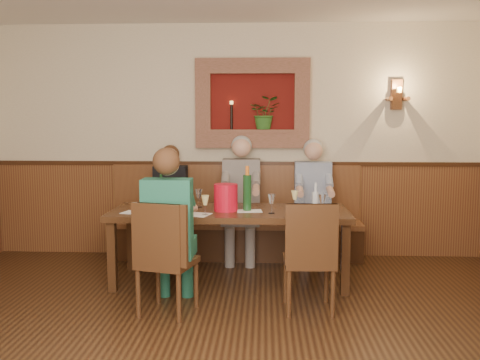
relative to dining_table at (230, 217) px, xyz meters
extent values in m
cube|color=beige|center=(0.00, 1.15, 0.72)|extent=(6.00, 0.04, 2.80)
cube|color=#5B2C1A|center=(0.00, 1.13, -0.13)|extent=(6.00, 0.04, 1.10)
cube|color=#381E0F|center=(0.00, 1.13, 0.45)|extent=(6.02, 0.06, 0.05)
cube|color=#61120D|center=(0.20, 1.13, 1.17)|extent=(1.00, 0.02, 0.70)
cube|color=#92594A|center=(0.20, 1.09, 1.61)|extent=(1.36, 0.12, 0.18)
cube|color=#92594A|center=(0.20, 1.09, 0.73)|extent=(1.36, 0.12, 0.18)
cube|color=#92594A|center=(-0.39, 1.09, 1.17)|extent=(0.18, 0.12, 0.70)
cube|color=#92594A|center=(0.79, 1.09, 1.17)|extent=(0.18, 0.12, 0.70)
cube|color=#92594A|center=(0.20, 1.09, 0.84)|extent=(1.00, 0.14, 0.04)
imported|color=#2D6221|center=(0.35, 1.09, 1.06)|extent=(0.35, 0.30, 0.39)
cylinder|color=black|center=(-0.05, 1.09, 1.01)|extent=(0.03, 0.03, 0.30)
cylinder|color=#FFBF59|center=(-0.05, 1.09, 1.18)|extent=(0.04, 0.04, 0.04)
cube|color=#5B2C1A|center=(1.90, 1.10, 1.27)|extent=(0.12, 0.08, 0.35)
cylinder|color=#5B2C1A|center=(1.80, 1.03, 1.22)|extent=(0.05, 0.18, 0.05)
cylinder|color=#5B2C1A|center=(2.00, 1.03, 1.22)|extent=(0.05, 0.18, 0.05)
cylinder|color=#FFBF59|center=(1.90, 0.97, 1.32)|extent=(0.06, 0.06, 0.06)
cube|color=#331B0F|center=(0.00, 0.00, 0.04)|extent=(2.40, 0.90, 0.06)
cube|color=#331B0F|center=(-1.12, -0.37, -0.33)|extent=(0.08, 0.08, 0.69)
cube|color=#331B0F|center=(1.12, -0.37, -0.33)|extent=(0.08, 0.08, 0.69)
cube|color=#331B0F|center=(-1.12, 0.37, -0.33)|extent=(0.08, 0.08, 0.69)
cube|color=#331B0F|center=(1.12, 0.37, -0.33)|extent=(0.08, 0.08, 0.69)
cube|color=#381E0F|center=(0.00, 0.91, -0.48)|extent=(3.00, 0.40, 0.40)
cube|color=#5B2C1A|center=(0.00, 0.91, -0.26)|extent=(3.00, 0.45, 0.06)
cube|color=#5B2C1A|center=(0.00, 1.10, 0.10)|extent=(3.00, 0.06, 0.66)
cube|color=#331B0F|center=(-0.48, -0.90, -0.47)|extent=(0.51, 0.51, 0.42)
cube|color=#331B0F|center=(-0.48, -0.90, -0.23)|extent=(0.54, 0.54, 0.05)
cube|color=#331B0F|center=(-0.53, -1.09, 0.05)|extent=(0.43, 0.16, 0.52)
cube|color=#331B0F|center=(0.74, -0.79, -0.47)|extent=(0.43, 0.43, 0.41)
cube|color=#331B0F|center=(0.74, -0.79, -0.24)|extent=(0.45, 0.45, 0.05)
cube|color=#331B0F|center=(0.75, -0.99, 0.04)|extent=(0.43, 0.06, 0.51)
cube|color=black|center=(-0.77, 0.77, -0.45)|extent=(0.39, 0.41, 0.45)
cube|color=black|center=(-0.77, 0.93, 0.18)|extent=(0.39, 0.21, 0.51)
sphere|color=#D8A384|center=(-0.77, 0.89, 0.56)|extent=(0.20, 0.20, 0.20)
sphere|color=#4C2D19|center=(-0.77, 0.94, 0.58)|extent=(0.21, 0.21, 0.21)
cube|color=#5C5654|center=(0.08, 0.75, -0.45)|extent=(0.44, 0.46, 0.45)
cube|color=#5C5654|center=(0.08, 0.93, 0.23)|extent=(0.44, 0.23, 0.58)
sphere|color=#D8A384|center=(0.08, 0.89, 0.66)|extent=(0.22, 0.22, 0.22)
sphere|color=#B2B2B2|center=(0.08, 0.94, 0.68)|extent=(0.24, 0.24, 0.24)
cube|color=navy|center=(0.92, 0.76, -0.45)|extent=(0.42, 0.44, 0.45)
cube|color=navy|center=(0.92, 0.93, 0.21)|extent=(0.42, 0.22, 0.55)
sphere|color=#D8A384|center=(0.92, 0.89, 0.62)|extent=(0.21, 0.21, 0.21)
sphere|color=#B2B2B2|center=(0.92, 0.94, 0.64)|extent=(0.23, 0.23, 0.23)
cube|color=#164750|center=(-0.48, -0.70, -0.45)|extent=(0.42, 0.44, 0.45)
cube|color=#164750|center=(-0.48, -0.87, 0.21)|extent=(0.42, 0.22, 0.55)
sphere|color=#D8A384|center=(-0.48, -0.83, 0.62)|extent=(0.21, 0.21, 0.21)
sphere|color=#4C2D19|center=(-0.48, -0.88, 0.64)|extent=(0.23, 0.23, 0.23)
cylinder|color=red|center=(-0.04, -0.06, 0.21)|extent=(0.26, 0.26, 0.27)
cylinder|color=#19471E|center=(0.18, -0.04, 0.26)|extent=(0.11, 0.11, 0.36)
cylinder|color=orange|center=(0.18, -0.04, 0.48)|extent=(0.05, 0.05, 0.09)
cylinder|color=#19471E|center=(-0.71, 0.02, 0.21)|extent=(0.08, 0.08, 0.27)
cylinder|color=#19471E|center=(-0.71, 0.02, 0.39)|extent=(0.03, 0.03, 0.09)
cylinder|color=silver|center=(0.83, -0.35, 0.19)|extent=(0.06, 0.06, 0.24)
cylinder|color=silver|center=(0.83, -0.35, 0.36)|extent=(0.03, 0.03, 0.09)
cube|color=white|center=(-0.92, -0.21, 0.08)|extent=(0.31, 0.25, 0.00)
cube|color=white|center=(0.20, -0.07, 0.08)|extent=(0.27, 0.20, 0.00)
cube|color=white|center=(0.85, -0.07, 0.08)|extent=(0.33, 0.25, 0.00)
cube|color=white|center=(-0.34, -0.28, 0.08)|extent=(0.37, 0.31, 0.00)
camera|label=1|loc=(0.35, -5.35, 1.01)|focal=40.00mm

